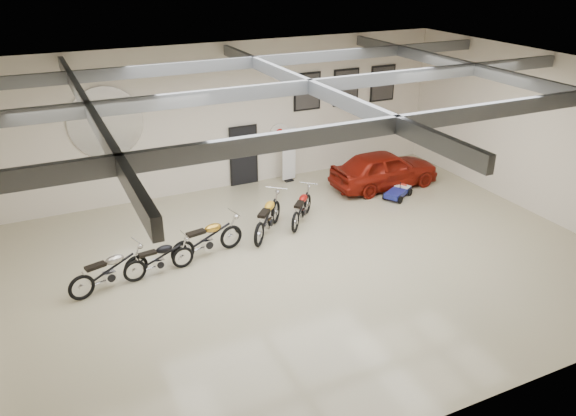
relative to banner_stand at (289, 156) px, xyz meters
name	(u,v)px	position (x,y,z in m)	size (l,w,h in m)	color
floor	(307,262)	(-2.06, -5.50, -0.98)	(16.00, 12.00, 0.01)	tan
ceiling	(310,76)	(-2.06, -5.50, 4.02)	(16.00, 12.00, 0.01)	slate
back_wall	(228,117)	(-2.06, 0.50, 1.52)	(16.00, 0.02, 5.00)	beige
right_wall	(540,135)	(5.94, -5.50, 1.52)	(0.02, 12.00, 5.00)	beige
ceiling_beams	(310,86)	(-2.06, -5.50, 3.77)	(15.80, 11.80, 0.32)	#5A5D61
door	(244,156)	(-1.56, 0.45, 0.07)	(0.92, 0.08, 2.10)	black
logo_plaque	(106,123)	(-6.06, 0.45, 1.82)	(2.30, 0.06, 1.16)	silver
poster_left	(307,91)	(0.94, 0.46, 2.12)	(1.05, 0.08, 1.35)	black
poster_mid	(346,87)	(2.54, 0.46, 2.12)	(1.05, 0.08, 1.35)	black
poster_right	(383,83)	(4.14, 0.46, 2.12)	(1.05, 0.08, 1.35)	black
oil_sign	(279,133)	(-0.16, 0.45, 0.72)	(0.72, 0.10, 0.72)	white
banner_stand	(289,156)	(0.00, 0.00, 0.00)	(0.53, 0.21, 1.96)	white
motorcycle_silver	(109,270)	(-7.07, -4.60, -0.45)	(2.04, 0.63, 1.06)	silver
motorcycle_black	(159,258)	(-5.81, -4.44, -0.50)	(1.85, 0.57, 0.96)	silver
motorcycle_gold	(207,238)	(-4.37, -4.04, -0.42)	(2.14, 0.66, 1.11)	silver
motorcycle_yellow	(268,216)	(-2.37, -3.54, -0.40)	(2.21, 0.69, 1.15)	silver
motorcycle_red	(302,207)	(-1.11, -3.25, -0.47)	(1.96, 0.61, 1.02)	silver
go_kart	(399,189)	(2.81, -2.88, -0.72)	(1.43, 0.64, 0.52)	navy
vintage_car	(384,169)	(2.82, -1.91, -0.31)	(3.92, 1.58, 1.34)	maroon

